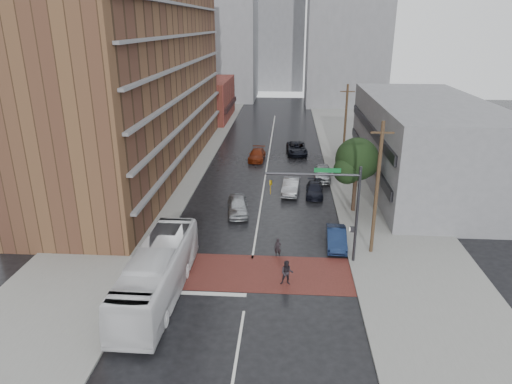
# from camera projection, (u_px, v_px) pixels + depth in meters

# --- Properties ---
(ground) EXTENTS (160.00, 160.00, 0.00)m
(ground) POSITION_uv_depth(u_px,v_px,m) (249.00, 276.00, 31.02)
(ground) COLOR black
(ground) RESTS_ON ground
(crosswalk) EXTENTS (14.00, 5.00, 0.02)m
(crosswalk) POSITION_uv_depth(u_px,v_px,m) (250.00, 273.00, 31.48)
(crosswalk) COLOR maroon
(crosswalk) RESTS_ON ground
(sidewalk_west) EXTENTS (9.00, 90.00, 0.15)m
(sidewalk_west) POSITION_uv_depth(u_px,v_px,m) (172.00, 165.00, 55.12)
(sidewalk_west) COLOR gray
(sidewalk_west) RESTS_ON ground
(sidewalk_east) EXTENTS (9.00, 90.00, 0.15)m
(sidewalk_east) POSITION_uv_depth(u_px,v_px,m) (364.00, 169.00, 53.63)
(sidewalk_east) COLOR gray
(sidewalk_east) RESTS_ON ground
(apartment_block) EXTENTS (10.00, 44.00, 28.00)m
(apartment_block) POSITION_uv_depth(u_px,v_px,m) (139.00, 45.00, 49.51)
(apartment_block) COLOR brown
(apartment_block) RESTS_ON ground
(storefront_west) EXTENTS (8.00, 16.00, 7.00)m
(storefront_west) POSITION_uv_depth(u_px,v_px,m) (207.00, 99.00, 81.10)
(storefront_west) COLOR maroon
(storefront_west) RESTS_ON ground
(building_east) EXTENTS (11.00, 26.00, 9.00)m
(building_east) POSITION_uv_depth(u_px,v_px,m) (424.00, 144.00, 47.09)
(building_east) COLOR gray
(building_east) RESTS_ON ground
(distant_tower_west) EXTENTS (18.00, 16.00, 32.00)m
(distant_tower_west) POSITION_uv_depth(u_px,v_px,m) (215.00, 24.00, 99.33)
(distant_tower_west) COLOR gray
(distant_tower_west) RESTS_ON ground
(distant_tower_east) EXTENTS (16.00, 14.00, 36.00)m
(distant_tower_east) POSITION_uv_depth(u_px,v_px,m) (348.00, 14.00, 91.21)
(distant_tower_east) COLOR gray
(distant_tower_east) RESTS_ON ground
(distant_tower_center) EXTENTS (12.00, 10.00, 24.00)m
(distant_tower_center) POSITION_uv_depth(u_px,v_px,m) (280.00, 41.00, 115.72)
(distant_tower_center) COLOR gray
(distant_tower_center) RESTS_ON ground
(street_tree) EXTENTS (4.20, 4.10, 6.90)m
(street_tree) POSITION_uv_depth(u_px,v_px,m) (357.00, 162.00, 40.08)
(street_tree) COLOR #332319
(street_tree) RESTS_ON ground
(signal_mast) EXTENTS (6.50, 0.30, 7.20)m
(signal_mast) POSITION_uv_depth(u_px,v_px,m) (337.00, 201.00, 31.33)
(signal_mast) COLOR #2D2D33
(signal_mast) RESTS_ON ground
(utility_pole_near) EXTENTS (1.60, 0.26, 10.00)m
(utility_pole_near) POSITION_uv_depth(u_px,v_px,m) (377.00, 189.00, 32.40)
(utility_pole_near) COLOR #473321
(utility_pole_near) RESTS_ON ground
(utility_pole_far) EXTENTS (1.60, 0.26, 10.00)m
(utility_pole_far) POSITION_uv_depth(u_px,v_px,m) (345.00, 128.00, 51.11)
(utility_pole_far) COLOR #473321
(utility_pole_far) RESTS_ON ground
(transit_bus) EXTENTS (2.86, 11.69, 3.25)m
(transit_bus) POSITION_uv_depth(u_px,v_px,m) (158.00, 273.00, 28.29)
(transit_bus) COLOR silver
(transit_bus) RESTS_ON ground
(pedestrian_a) EXTENTS (0.59, 0.45, 1.45)m
(pedestrian_a) POSITION_uv_depth(u_px,v_px,m) (278.00, 248.00, 33.45)
(pedestrian_a) COLOR black
(pedestrian_a) RESTS_ON ground
(pedestrian_b) EXTENTS (0.84, 0.66, 1.73)m
(pedestrian_b) POSITION_uv_depth(u_px,v_px,m) (287.00, 273.00, 29.79)
(pedestrian_b) COLOR black
(pedestrian_b) RESTS_ON ground
(car_travel_a) EXTENTS (2.42, 4.76, 1.55)m
(car_travel_a) POSITION_uv_depth(u_px,v_px,m) (238.00, 206.00, 41.01)
(car_travel_a) COLOR #A3A7AB
(car_travel_a) RESTS_ON ground
(car_travel_b) EXTENTS (2.01, 4.64, 1.48)m
(car_travel_b) POSITION_uv_depth(u_px,v_px,m) (291.00, 186.00, 45.98)
(car_travel_b) COLOR #ACAEB4
(car_travel_b) RESTS_ON ground
(car_travel_c) EXTENTS (2.12, 4.73, 1.35)m
(car_travel_c) POSITION_uv_depth(u_px,v_px,m) (257.00, 155.00, 57.25)
(car_travel_c) COLOR #661F0B
(car_travel_c) RESTS_ON ground
(suv_travel) EXTENTS (2.87, 5.56, 1.50)m
(suv_travel) POSITION_uv_depth(u_px,v_px,m) (297.00, 148.00, 59.93)
(suv_travel) COLOR black
(suv_travel) RESTS_ON ground
(car_parked_near) EXTENTS (1.62, 4.24, 1.38)m
(car_parked_near) POSITION_uv_depth(u_px,v_px,m) (336.00, 238.00, 35.02)
(car_parked_near) COLOR #122041
(car_parked_near) RESTS_ON ground
(car_parked_mid) EXTENTS (1.87, 4.22, 1.20)m
(car_parked_mid) POSITION_uv_depth(u_px,v_px,m) (315.00, 190.00, 45.44)
(car_parked_mid) COLOR black
(car_parked_mid) RESTS_ON ground
(car_parked_far) EXTENTS (2.09, 4.68, 1.56)m
(car_parked_far) POSITION_uv_depth(u_px,v_px,m) (322.00, 173.00, 49.95)
(car_parked_far) COLOR #B5BABD
(car_parked_far) RESTS_ON ground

